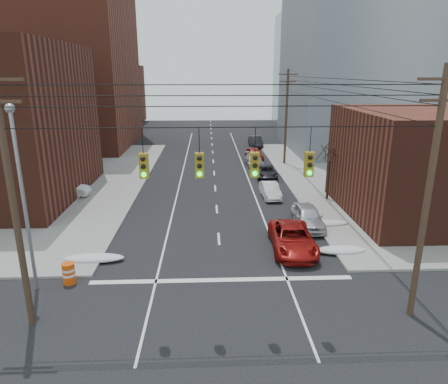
{
  "coord_description": "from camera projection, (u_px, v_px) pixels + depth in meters",
  "views": [
    {
      "loc": [
        -0.67,
        -12.52,
        10.66
      ],
      "look_at": [
        0.38,
        12.85,
        3.0
      ],
      "focal_mm": 32.0,
      "sensor_mm": 36.0,
      "label": 1
    }
  ],
  "objects": [
    {
      "name": "lot_car_d",
      "position": [
        29.0,
        180.0,
        37.78
      ],
      "size": [
        4.2,
        2.69,
        1.33
      ],
      "primitive_type": "imported",
      "rotation": [
        0.0,
        0.0,
        1.88
      ],
      "color": "#B2B2B7",
      "rests_on": "sidewalk_nw"
    },
    {
      "name": "ground",
      "position": [
        228.0,
        366.0,
        15.09
      ],
      "size": [
        160.0,
        160.0,
        0.0
      ],
      "primitive_type": "plane",
      "color": "black",
      "rests_on": "ground"
    },
    {
      "name": "lot_car_b",
      "position": [
        54.0,
        183.0,
        36.8
      ],
      "size": [
        5.4,
        2.98,
        1.43
      ],
      "primitive_type": "imported",
      "rotation": [
        0.0,
        0.0,
        1.45
      ],
      "color": "#A8A9AD",
      "rests_on": "sidewalk_nw"
    },
    {
      "name": "parked_car_c",
      "position": [
        266.0,
        172.0,
        41.7
      ],
      "size": [
        2.08,
        4.51,
        1.25
      ],
      "primitive_type": "imported",
      "rotation": [
        0.0,
        0.0,
        0.0
      ],
      "color": "black",
      "rests_on": "ground"
    },
    {
      "name": "lot_car_c",
      "position": [
        6.0,
        185.0,
        35.87
      ],
      "size": [
        5.47,
        3.6,
        1.47
      ],
      "primitive_type": "imported",
      "rotation": [
        0.0,
        0.0,
        1.24
      ],
      "color": "black",
      "rests_on": "sidewalk_nw"
    },
    {
      "name": "red_pickup",
      "position": [
        292.0,
        238.0,
        24.7
      ],
      "size": [
        2.75,
        5.62,
        1.54
      ],
      "primitive_type": "imported",
      "rotation": [
        0.0,
        0.0,
        -0.04
      ],
      "color": "maroon",
      "rests_on": "ground"
    },
    {
      "name": "building_brick_tall",
      "position": [
        40.0,
        39.0,
        55.72
      ],
      "size": [
        24.0,
        20.0,
        30.0
      ],
      "primitive_type": "cube",
      "color": "brown",
      "rests_on": "ground"
    },
    {
      "name": "snow_ne",
      "position": [
        341.0,
        250.0,
        24.4
      ],
      "size": [
        3.0,
        1.08,
        0.42
      ],
      "primitive_type": "ellipsoid",
      "color": "silver",
      "rests_on": "ground"
    },
    {
      "name": "building_office",
      "position": [
        373.0,
        58.0,
        54.43
      ],
      "size": [
        22.0,
        20.0,
        25.0
      ],
      "primitive_type": "cube",
      "color": "gray",
      "rests_on": "ground"
    },
    {
      "name": "construction_barrel",
      "position": [
        69.0,
        273.0,
        20.82
      ],
      "size": [
        0.68,
        0.68,
        1.14
      ],
      "rotation": [
        0.0,
        0.0,
        -0.04
      ],
      "color": "#DE480B",
      "rests_on": "ground"
    },
    {
      "name": "utility_pole_far",
      "position": [
        286.0,
        116.0,
        46.27
      ],
      "size": [
        2.2,
        0.28,
        11.0
      ],
      "color": "#473323",
      "rests_on": "ground"
    },
    {
      "name": "building_brick_far",
      "position": [
        86.0,
        95.0,
        83.11
      ],
      "size": [
        22.0,
        18.0,
        12.0
      ],
      "primitive_type": "cube",
      "color": "#4E2217",
      "rests_on": "ground"
    },
    {
      "name": "traffic_signals",
      "position": [
        227.0,
        163.0,
        15.86
      ],
      "size": [
        17.0,
        0.42,
        2.02
      ],
      "color": "black",
      "rests_on": "ground"
    },
    {
      "name": "parked_car_a",
      "position": [
        308.0,
        217.0,
        28.39
      ],
      "size": [
        1.9,
        4.61,
        1.56
      ],
      "primitive_type": "imported",
      "rotation": [
        0.0,
        0.0,
        -0.01
      ],
      "color": "silver",
      "rests_on": "ground"
    },
    {
      "name": "lot_car_a",
      "position": [
        66.0,
        189.0,
        34.95
      ],
      "size": [
        4.18,
        1.65,
        1.35
      ],
      "primitive_type": "imported",
      "rotation": [
        0.0,
        0.0,
        1.52
      ],
      "color": "silver",
      "rests_on": "sidewalk_nw"
    },
    {
      "name": "street_light",
      "position": [
        21.0,
        185.0,
        18.85
      ],
      "size": [
        0.44,
        0.44,
        9.32
      ],
      "color": "gray",
      "rests_on": "ground"
    },
    {
      "name": "utility_pole_right",
      "position": [
        428.0,
        194.0,
        16.62
      ],
      "size": [
        2.2,
        0.28,
        11.0
      ],
      "color": "#473323",
      "rests_on": "ground"
    },
    {
      "name": "parked_car_f",
      "position": [
        255.0,
        142.0,
        58.92
      ],
      "size": [
        1.83,
        4.74,
        1.54
      ],
      "primitive_type": "imported",
      "rotation": [
        0.0,
        0.0,
        0.04
      ],
      "color": "black",
      "rests_on": "ground"
    },
    {
      "name": "snow_east_far",
      "position": [
        321.0,
        223.0,
        28.71
      ],
      "size": [
        4.0,
        1.08,
        0.42
      ],
      "primitive_type": "ellipsoid",
      "color": "silver",
      "rests_on": "ground"
    },
    {
      "name": "parked_car_d",
      "position": [
        254.0,
        160.0,
        47.28
      ],
      "size": [
        2.02,
        4.54,
        1.29
      ],
      "primitive_type": "imported",
      "rotation": [
        0.0,
        0.0,
        0.05
      ],
      "color": "#AAAAAF",
      "rests_on": "ground"
    },
    {
      "name": "parked_car_b",
      "position": [
        270.0,
        190.0,
        35.16
      ],
      "size": [
        1.56,
        4.01,
        1.3
      ],
      "primitive_type": "imported",
      "rotation": [
        0.0,
        0.0,
        0.05
      ],
      "color": "white",
      "rests_on": "ground"
    },
    {
      "name": "parked_car_e",
      "position": [
        254.0,
        154.0,
        50.35
      ],
      "size": [
        2.25,
        4.55,
        1.49
      ],
      "primitive_type": "imported",
      "rotation": [
        0.0,
        0.0,
        0.12
      ],
      "color": "maroon",
      "rests_on": "ground"
    },
    {
      "name": "snow_nw",
      "position": [
        94.0,
        258.0,
        23.34
      ],
      "size": [
        3.5,
        1.08,
        0.42
      ],
      "primitive_type": "ellipsoid",
      "color": "silver",
      "rests_on": "ground"
    },
    {
      "name": "bare_tree",
      "position": [
        329.0,
        174.0,
        33.92
      ],
      "size": [
        2.09,
        2.2,
        4.93
      ],
      "color": "black",
      "rests_on": "ground"
    },
    {
      "name": "utility_pole_left",
      "position": [
        13.0,
        199.0,
        15.95
      ],
      "size": [
        2.2,
        0.28,
        11.0
      ],
      "color": "#473323",
      "rests_on": "ground"
    },
    {
      "name": "building_glass",
      "position": [
        330.0,
        70.0,
        79.81
      ],
      "size": [
        20.0,
        18.0,
        22.0
      ],
      "primitive_type": "cube",
      "color": "gray",
      "rests_on": "ground"
    }
  ]
}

